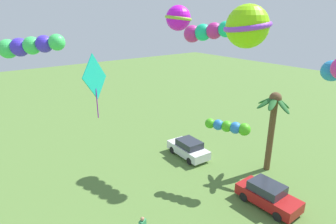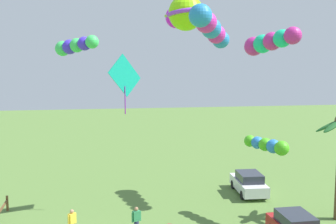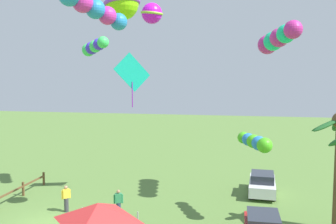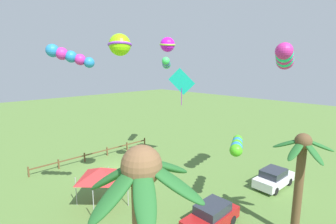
{
  "view_description": "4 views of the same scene",
  "coord_description": "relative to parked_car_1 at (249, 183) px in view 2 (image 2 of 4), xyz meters",
  "views": [
    {
      "loc": [
        8.71,
        -2.9,
        11.49
      ],
      "look_at": [
        -2.95,
        5.91,
        6.46
      ],
      "focal_mm": 30.39,
      "sensor_mm": 36.0,
      "label": 1
    },
    {
      "loc": [
        19.43,
        1.71,
        9.26
      ],
      "look_at": [
        -2.45,
        5.12,
        6.48
      ],
      "focal_mm": 44.93,
      "sensor_mm": 36.0,
      "label": 2
    },
    {
      "loc": [
        17.83,
        10.2,
        7.98
      ],
      "look_at": [
        -1.78,
        6.21,
        6.09
      ],
      "focal_mm": 39.56,
      "sensor_mm": 36.0,
      "label": 3
    },
    {
      "loc": [
        11.75,
        19.37,
        9.74
      ],
      "look_at": [
        -1.74,
        5.2,
        6.12
      ],
      "focal_mm": 26.56,
      "sensor_mm": 36.0,
      "label": 4
    }
  ],
  "objects": [
    {
      "name": "kite_ball_6",
      "position": [
        10.09,
        -6.51,
        10.36
      ],
      "size": [
        2.16,
        2.16,
        1.43
      ],
      "color": "#8EE911"
    },
    {
      "name": "kite_tube_5",
      "position": [
        13.55,
        -6.4,
        9.56
      ],
      "size": [
        2.25,
        1.77,
        1.32
      ],
      "color": "#2683C9"
    },
    {
      "name": "kite_tube_1",
      "position": [
        1.4,
        0.63,
        9.61
      ],
      "size": [
        4.46,
        2.35,
        1.7
      ],
      "color": "#C8298C"
    },
    {
      "name": "kite_ball_4",
      "position": [
        6.09,
        -6.2,
        10.59
      ],
      "size": [
        1.65,
        1.65,
        1.09
      ],
      "color": "#DD15EF"
    },
    {
      "name": "parked_car_1",
      "position": [
        0.0,
        0.0,
        0.0
      ],
      "size": [
        3.98,
        1.89,
        1.51
      ],
      "color": "silver",
      "rests_on": "ground"
    },
    {
      "name": "kite_tube_2",
      "position": [
        4.79,
        -0.71,
        3.69
      ],
      "size": [
        2.8,
        1.85,
        0.83
      ],
      "color": "#48BE1E"
    },
    {
      "name": "kite_tube_0",
      "position": [
        1.29,
        -11.46,
        9.31
      ],
      "size": [
        2.66,
        2.66,
        1.19
      ],
      "color": "#3FDB61"
    },
    {
      "name": "spectator_0",
      "position": [
        5.87,
        -8.27,
        0.06
      ],
      "size": [
        0.35,
        0.52,
        1.59
      ],
      "color": "#2D3351",
      "rests_on": "ground"
    },
    {
      "name": "kite_diamond_3",
      "position": [
        1.98,
        -8.58,
        7.5
      ],
      "size": [
        1.65,
        2.03,
        3.59
      ],
      "color": "#14B69D"
    },
    {
      "name": "spectator_1",
      "position": [
        5.71,
        -11.58,
        0.06
      ],
      "size": [
        0.43,
        0.43,
        1.59
      ],
      "color": "#38383D",
      "rests_on": "ground"
    }
  ]
}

